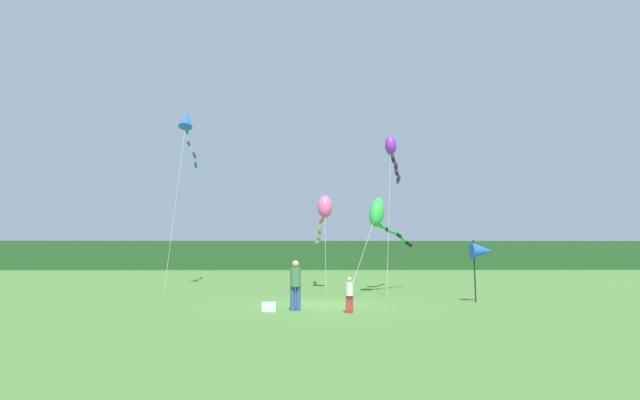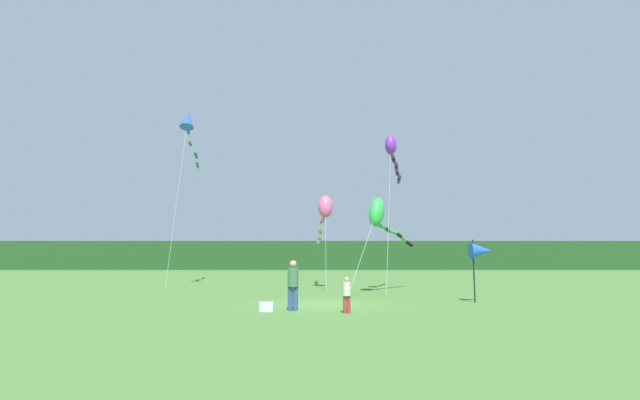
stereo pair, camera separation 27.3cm
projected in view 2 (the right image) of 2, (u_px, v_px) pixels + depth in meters
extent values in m
plane|color=#477533|center=(321.00, 305.00, 18.37)|extent=(120.00, 120.00, 0.00)
cube|color=#234C23|center=(318.00, 255.00, 63.28)|extent=(108.00, 3.75, 3.88)
cylinder|color=#334C8C|center=(290.00, 299.00, 16.37)|extent=(0.18, 0.18, 0.85)
cylinder|color=#334C8C|center=(296.00, 299.00, 16.37)|extent=(0.18, 0.18, 0.85)
cylinder|color=#3F724C|center=(293.00, 277.00, 16.46)|extent=(0.39, 0.39, 0.67)
sphere|color=tan|center=(293.00, 264.00, 16.52)|extent=(0.25, 0.25, 0.25)
cylinder|color=#B23338|center=(345.00, 304.00, 15.64)|extent=(0.12, 0.12, 0.59)
cylinder|color=#B23338|center=(349.00, 304.00, 15.64)|extent=(0.12, 0.12, 0.59)
cylinder|color=silver|center=(347.00, 289.00, 15.70)|extent=(0.27, 0.27, 0.46)
sphere|color=tan|center=(347.00, 279.00, 15.74)|extent=(0.17, 0.17, 0.17)
cube|color=silver|center=(267.00, 307.00, 16.16)|extent=(0.49, 0.37, 0.32)
cylinder|color=black|center=(474.00, 271.00, 19.31)|extent=(0.06, 0.06, 2.62)
cone|color=blue|center=(481.00, 251.00, 19.41)|extent=(0.90, 0.70, 0.70)
cylinder|color=#B2B2B2|center=(326.00, 247.00, 26.47)|extent=(0.03, 1.84, 4.88)
ellipsoid|color=#E5598C|center=(325.00, 207.00, 27.66)|extent=(0.89, 1.10, 1.54)
cylinder|color=#E5598C|center=(323.00, 219.00, 28.09)|extent=(0.44, 1.13, 0.52)
cylinder|color=white|center=(320.00, 226.00, 29.08)|extent=(0.30, 1.13, 0.54)
cylinder|color=#E5598C|center=(320.00, 231.00, 30.08)|extent=(0.28, 1.11, 0.41)
cylinder|color=white|center=(319.00, 235.00, 31.09)|extent=(0.42, 1.11, 0.41)
cylinder|color=#E5598C|center=(319.00, 238.00, 32.10)|extent=(0.42, 1.10, 0.35)
cylinder|color=white|center=(319.00, 241.00, 33.11)|extent=(0.40, 1.10, 0.36)
cylinder|color=#B2B2B2|center=(177.00, 198.00, 27.75)|extent=(0.13, 3.53, 10.83)
cone|color=blue|center=(187.00, 120.00, 30.14)|extent=(0.95, 1.26, 1.40)
cylinder|color=blue|center=(188.00, 130.00, 30.49)|extent=(0.34, 0.94, 0.42)
cylinder|color=white|center=(189.00, 137.00, 31.30)|extent=(0.43, 0.95, 0.48)
cylinder|color=blue|center=(190.00, 143.00, 32.12)|extent=(0.28, 0.90, 0.30)
cylinder|color=white|center=(193.00, 149.00, 32.95)|extent=(0.26, 0.94, 0.47)
cylinder|color=blue|center=(196.00, 155.00, 33.77)|extent=(0.28, 0.93, 0.43)
cylinder|color=white|center=(197.00, 160.00, 34.59)|extent=(0.42, 0.92, 0.33)
cylinder|color=blue|center=(197.00, 164.00, 35.41)|extent=(0.32, 0.94, 0.47)
cylinder|color=white|center=(198.00, 169.00, 36.22)|extent=(0.43, 0.93, 0.38)
cylinder|color=#B2B2B2|center=(389.00, 216.00, 23.23)|extent=(0.77, 2.47, 7.92)
ellipsoid|color=purple|center=(391.00, 145.00, 24.92)|extent=(0.91, 1.21, 1.25)
cylinder|color=purple|center=(392.00, 155.00, 25.06)|extent=(0.37, 0.52, 0.30)
cylinder|color=black|center=(393.00, 158.00, 25.45)|extent=(0.32, 0.53, 0.32)
cylinder|color=purple|center=(395.00, 162.00, 25.84)|extent=(0.41, 0.53, 0.33)
cylinder|color=black|center=(396.00, 166.00, 26.22)|extent=(0.29, 0.51, 0.30)
cylinder|color=purple|center=(397.00, 169.00, 26.63)|extent=(0.30, 0.52, 0.32)
cylinder|color=black|center=(397.00, 172.00, 27.04)|extent=(0.32, 0.51, 0.29)
cylinder|color=purple|center=(399.00, 175.00, 27.42)|extent=(0.40, 0.52, 0.30)
cylinder|color=black|center=(399.00, 178.00, 27.82)|extent=(0.23, 0.49, 0.30)
cylinder|color=purple|center=(399.00, 181.00, 28.23)|extent=(0.25, 0.50, 0.30)
cylinder|color=#B2B2B2|center=(363.00, 252.00, 22.58)|extent=(1.82, 2.97, 4.26)
ellipsoid|color=green|center=(377.00, 212.00, 24.30)|extent=(1.44, 1.67, 1.90)
cylinder|color=green|center=(381.00, 226.00, 24.51)|extent=(0.69, 0.75, 0.32)
cylinder|color=black|center=(387.00, 229.00, 25.16)|extent=(0.47, 0.83, 0.31)
cylinder|color=green|center=(392.00, 232.00, 25.79)|extent=(0.71, 0.73, 0.33)
cylinder|color=black|center=(398.00, 235.00, 26.41)|extent=(0.57, 0.82, 0.35)
cylinder|color=green|center=(403.00, 239.00, 27.07)|extent=(0.58, 0.84, 0.45)
cylinder|color=black|center=(408.00, 243.00, 27.67)|extent=(0.71, 0.77, 0.44)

